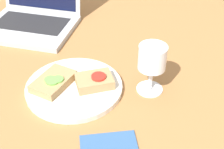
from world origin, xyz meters
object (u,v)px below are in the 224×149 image
Objects in this scene: sandwich_with_tomato at (95,81)px; wine_glass at (152,60)px; plate at (74,87)px; sandwich_with_cucumber at (53,81)px; laptop at (33,16)px.

wine_glass reaches higher than sandwich_with_tomato.
sandwich_with_tomato reaches higher than plate.
sandwich_with_tomato is at bearing -166.04° from wine_glass.
plate is 5.85cm from sandwich_with_tomato.
laptop reaches higher than sandwich_with_cucumber.
plate is 21.88cm from wine_glass.
plate is 2.21× the size of sandwich_with_tomato.
sandwich_with_cucumber is at bearing -56.18° from laptop.
wine_glass is (14.16, 3.52, 6.65)cm from sandwich_with_tomato.
sandwich_with_tomato is 16.04cm from wine_glass.
plate is 5.70cm from sandwich_with_cucumber.
sandwich_with_tomato is 0.86× the size of wine_glass.
sandwich_with_cucumber is at bearing -165.85° from wine_glass.
laptop is (-31.62, 28.86, 0.91)cm from sandwich_with_tomato.
plate is at bearing 14.82° from sandwich_with_cucumber.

